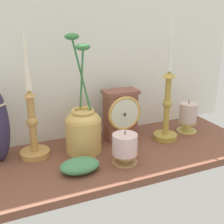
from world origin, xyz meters
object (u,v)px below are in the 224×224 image
at_px(candlestick_tall_left, 32,119).
at_px(brass_vase_jar, 83,128).
at_px(mantel_clock, 121,114).
at_px(pillar_candle_front, 125,148).
at_px(candlestick_tall_center, 167,100).
at_px(pillar_candle_near_clock, 188,116).

relative_size(candlestick_tall_left, brass_vase_jar, 1.12).
xyz_separation_m(mantel_clock, pillar_candle_front, (-0.06, -0.16, -0.04)).
distance_m(candlestick_tall_center, pillar_candle_near_clock, 0.14).
bearing_deg(brass_vase_jar, candlestick_tall_left, 169.41).
height_order(candlestick_tall_left, pillar_candle_near_clock, candlestick_tall_left).
bearing_deg(pillar_candle_front, mantel_clock, 68.77).
bearing_deg(pillar_candle_near_clock, pillar_candle_front, -158.96).
relative_size(brass_vase_jar, pillar_candle_front, 3.61).
xyz_separation_m(mantel_clock, candlestick_tall_center, (0.15, -0.06, 0.05)).
xyz_separation_m(mantel_clock, candlestick_tall_left, (-0.30, -0.01, 0.03)).
bearing_deg(candlestick_tall_center, candlestick_tall_left, 173.20).
bearing_deg(candlestick_tall_left, brass_vase_jar, -10.59).
height_order(candlestick_tall_center, pillar_candle_near_clock, candlestick_tall_center).
bearing_deg(mantel_clock, candlestick_tall_left, -178.33).
bearing_deg(candlestick_tall_left, pillar_candle_near_clock, -2.85).
xyz_separation_m(candlestick_tall_left, pillar_candle_near_clock, (0.57, -0.03, -0.07)).
distance_m(mantel_clock, pillar_candle_near_clock, 0.27).
height_order(mantel_clock, brass_vase_jar, brass_vase_jar).
relative_size(mantel_clock, candlestick_tall_left, 0.43).
bearing_deg(candlestick_tall_center, pillar_candle_front, -154.76).
bearing_deg(mantel_clock, pillar_candle_near_clock, -8.06).
distance_m(brass_vase_jar, pillar_candle_front, 0.16).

